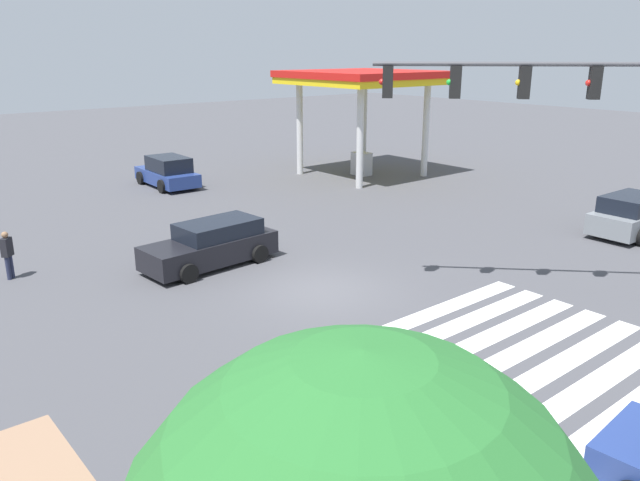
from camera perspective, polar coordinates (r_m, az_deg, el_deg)
ground_plane at (r=18.74m, az=0.00°, el=-4.62°), size 127.48×127.48×0.00m
crosswalk_markings at (r=14.76m, az=16.82°, el=-11.70°), size 9.61×7.25×0.01m
traffic_signal_mast at (r=18.10m, az=21.51°, el=10.52°), size 5.98×5.98×6.81m
car_0 at (r=21.03m, az=-9.85°, el=-0.37°), size 4.62×2.24×1.48m
car_1 at (r=33.83m, az=-13.76°, el=6.07°), size 2.15×4.42×1.61m
car_2 at (r=27.11m, az=26.76°, el=2.08°), size 4.27×2.11×1.59m
gas_station_canopy at (r=35.61m, az=3.96°, el=14.18°), size 7.33×7.33×5.81m
pedestrian at (r=21.75m, az=-26.67°, el=-1.02°), size 0.41×0.41×1.54m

